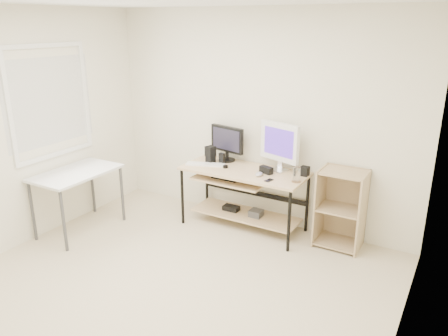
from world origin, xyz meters
TOP-DOWN VIEW (x-y plane):
  - room at (-0.14, 0.04)m, footprint 4.01×4.01m
  - desk at (-0.03, 1.66)m, footprint 1.50×0.65m
  - side_table at (-1.68, 0.60)m, footprint 0.60×1.00m
  - shelf_unit at (1.15, 1.82)m, footprint 0.50×0.40m
  - black_monitor at (-0.35, 1.86)m, footprint 0.49×0.20m
  - white_imac at (0.36, 1.84)m, footprint 0.53×0.21m
  - keyboard at (-0.50, 1.58)m, footprint 0.49×0.29m
  - mouse at (0.25, 1.55)m, footprint 0.09×0.13m
  - center_speaker at (0.28, 1.68)m, footprint 0.17×0.12m
  - speaker_left at (-0.50, 1.70)m, footprint 0.13×0.13m
  - speaker_right at (0.69, 1.82)m, footprint 0.10×0.10m
  - audio_controller at (-0.35, 1.73)m, footprint 0.07×0.05m
  - volume_puck at (-0.23, 1.61)m, footprint 0.08×0.08m
  - smartphone at (0.41, 1.46)m, footprint 0.08×0.12m
  - coaster at (0.69, 1.58)m, footprint 0.13×0.13m
  - drinking_glass at (0.69, 1.58)m, footprint 0.10×0.10m

SIDE VIEW (x-z plane):
  - shelf_unit at x=1.15m, z-range 0.00..0.90m
  - desk at x=-0.03m, z-range 0.16..0.91m
  - side_table at x=-1.68m, z-range 0.30..1.05m
  - coaster at x=0.69m, z-range 0.75..0.76m
  - smartphone at x=0.41m, z-range 0.75..0.76m
  - keyboard at x=-0.50m, z-range 0.75..0.77m
  - volume_puck at x=-0.23m, z-range 0.75..0.78m
  - mouse at x=0.25m, z-range 0.75..0.79m
  - center_speaker at x=0.28m, z-range 0.75..0.83m
  - speaker_right at x=0.69m, z-range 0.75..0.86m
  - audio_controller at x=-0.35m, z-range 0.75..0.89m
  - drinking_glass at x=0.69m, z-range 0.76..0.92m
  - speaker_left at x=-0.50m, z-range 0.76..0.96m
  - black_monitor at x=-0.35m, z-range 0.78..1.23m
  - white_imac at x=0.36m, z-range 0.79..1.37m
  - room at x=-0.14m, z-range 0.01..2.63m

